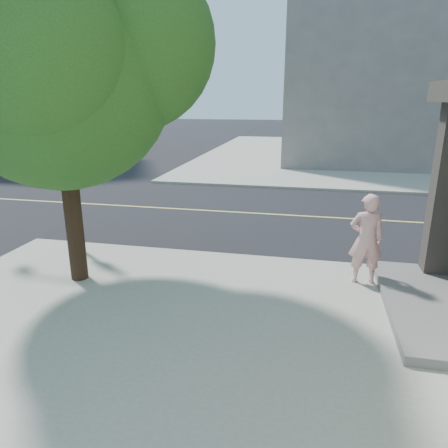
# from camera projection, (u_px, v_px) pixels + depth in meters

# --- Properties ---
(ground) EXTENTS (140.00, 140.00, 0.00)m
(ground) POSITION_uv_depth(u_px,v_px,m) (68.00, 245.00, 12.09)
(ground) COLOR black
(ground) RESTS_ON ground
(road_ew) EXTENTS (140.00, 9.00, 0.01)m
(road_ew) POSITION_uv_depth(u_px,v_px,m) (132.00, 206.00, 16.30)
(road_ew) COLOR black
(road_ew) RESTS_ON ground
(sidewalk_ne) EXTENTS (29.00, 25.00, 0.12)m
(sidewalk_ne) POSITION_uv_depth(u_px,v_px,m) (410.00, 157.00, 29.47)
(sidewalk_ne) COLOR #9B9C8C
(sidewalk_ne) RESTS_ON ground
(filler_ne) EXTENTS (18.00, 16.00, 14.00)m
(filler_ne) POSITION_uv_depth(u_px,v_px,m) (430.00, 50.00, 27.77)
(filler_ne) COLOR slate
(filler_ne) RESTS_ON sidewalk_ne
(man_on_phone) EXTENTS (0.78, 0.55, 2.04)m
(man_on_phone) POSITION_uv_depth(u_px,v_px,m) (366.00, 239.00, 9.10)
(man_on_phone) COLOR #E2A6A1
(man_on_phone) RESTS_ON sidewalk_se
(street_tree) EXTENTS (5.79, 5.27, 7.69)m
(street_tree) POSITION_uv_depth(u_px,v_px,m) (61.00, 45.00, 8.13)
(street_tree) COLOR black
(street_tree) RESTS_ON sidewalk_se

